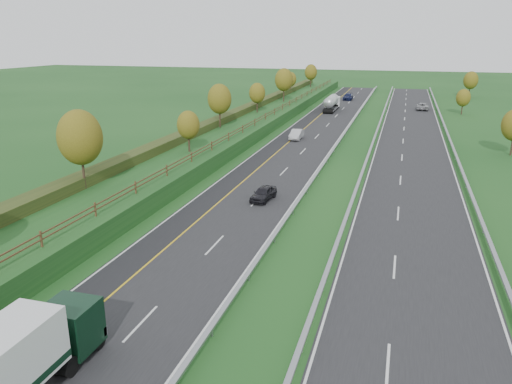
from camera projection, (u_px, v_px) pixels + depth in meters
ground at (346, 161)px, 67.57m from camera, size 400.00×400.00×0.00m
near_carriageway at (296, 149)px, 74.31m from camera, size 10.50×200.00×0.04m
far_carriageway at (411, 157)px, 69.84m from camera, size 10.50×200.00×0.04m
hard_shoulder at (272, 148)px, 75.33m from camera, size 3.00×200.00×0.04m
lane_markings at (339, 152)px, 72.46m from camera, size 26.75×200.00×0.01m
embankment_left at (214, 138)px, 77.54m from camera, size 12.00×200.00×2.00m
hedge_left at (202, 128)px, 77.62m from camera, size 2.20×180.00×1.10m
fence_left at (241, 129)px, 75.43m from camera, size 0.12×189.06×1.20m
median_barrier_near at (334, 148)px, 72.59m from camera, size 0.32×200.00×0.71m
median_barrier_far at (370, 150)px, 71.21m from camera, size 0.32×200.00×0.71m
outer_barrier_far at (456, 155)px, 68.09m from camera, size 0.32×200.00×0.71m
trees_left at (207, 106)px, 72.77m from camera, size 6.64×164.30×7.66m
trees_far at (488, 104)px, 91.74m from camera, size 8.45×118.60×7.12m
road_tanker at (332, 103)px, 113.04m from camera, size 2.40×11.22×3.46m
car_dark_near at (263, 193)px, 50.95m from camera, size 2.20×4.35×1.42m
car_silver_mid at (297, 134)px, 81.59m from camera, size 1.70×4.80×1.58m
car_small_far at (348, 97)px, 132.94m from camera, size 2.33×5.65×1.64m
car_oncoming at (422, 106)px, 114.69m from camera, size 2.73×5.77×1.59m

